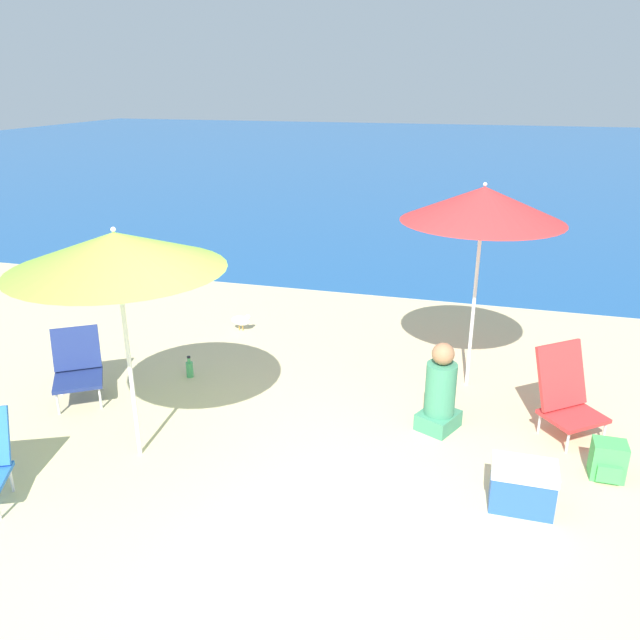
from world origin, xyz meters
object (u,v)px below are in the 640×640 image
beach_umbrella_red (483,204)px  backpack_green (608,460)px  beach_chair_red (566,393)px  seagull (241,320)px  person_seated_near (440,393)px  beach_chair_navy (77,365)px  beach_umbrella_lime (116,251)px  water_bottle (190,369)px  cooler_box (522,486)px

beach_umbrella_red → backpack_green: bearing=-49.5°
beach_chair_red → seagull: 4.13m
beach_chair_red → backpack_green: bearing=-104.2°
person_seated_near → backpack_green: bearing=8.9°
beach_chair_red → seagull: size_ratio=3.09×
backpack_green → seagull: bearing=152.0°
beach_chair_red → beach_umbrella_red: bearing=101.8°
person_seated_near → beach_chair_navy: bearing=-149.0°
backpack_green → beach_umbrella_lime: bearing=-169.4°
beach_umbrella_red → beach_umbrella_lime: size_ratio=1.07×
beach_chair_navy → seagull: size_ratio=2.81×
backpack_green → seagull: size_ratio=1.19×
water_bottle → seagull: 1.42m
beach_umbrella_lime → beach_chair_navy: (-1.14, 0.78, -1.47)m
beach_umbrella_red → seagull: beach_umbrella_red is taller
beach_umbrella_lime → water_bottle: beach_umbrella_lime is taller
beach_umbrella_red → person_seated_near: size_ratio=2.49×
person_seated_near → backpack_green: person_seated_near is taller
beach_chair_red → person_seated_near: bearing=153.9°
beach_umbrella_lime → cooler_box: (3.19, 0.13, -1.64)m
beach_umbrella_red → beach_umbrella_lime: 3.43m
beach_umbrella_red → backpack_green: (1.20, -1.41, -1.78)m
backpack_green → water_bottle: bearing=169.5°
person_seated_near → beach_umbrella_lime: bearing=-129.9°
beach_umbrella_lime → beach_chair_navy: beach_umbrella_lime is taller
beach_chair_red → beach_umbrella_lime: bearing=162.6°
beach_umbrella_lime → backpack_green: size_ratio=6.29×
beach_chair_red → backpack_green: (0.30, -0.66, -0.24)m
beach_chair_red → cooler_box: 1.33m
beach_chair_navy → water_bottle: bearing=6.1°
backpack_green → seagull: 4.67m
cooler_box → person_seated_near: bearing=125.7°
water_bottle → beach_chair_navy: bearing=-140.7°
beach_umbrella_lime → water_bottle: (-0.27, 1.50, -1.73)m
beach_umbrella_red → person_seated_near: beach_umbrella_red is taller
water_bottle → cooler_box: 3.72m
backpack_green → person_seated_near: bearing=163.6°
beach_chair_navy → water_bottle: beach_chair_navy is taller
water_bottle → seagull: size_ratio=0.91×
beach_chair_navy → seagull: 2.33m
beach_umbrella_red → water_bottle: (-2.95, -0.63, -1.84)m
beach_chair_navy → person_seated_near: size_ratio=0.88×
beach_chair_navy → seagull: bearing=33.9°
beach_chair_navy → cooler_box: 4.39m
water_bottle → cooler_box: bearing=-21.5°
seagull → cooler_box: bearing=-39.1°
backpack_green → cooler_box: 0.91m
beach_umbrella_lime → backpack_green: (3.88, 0.73, -1.67)m
beach_chair_navy → beach_umbrella_lime: bearing=-67.7°
beach_umbrella_lime → backpack_green: beach_umbrella_lime is taller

